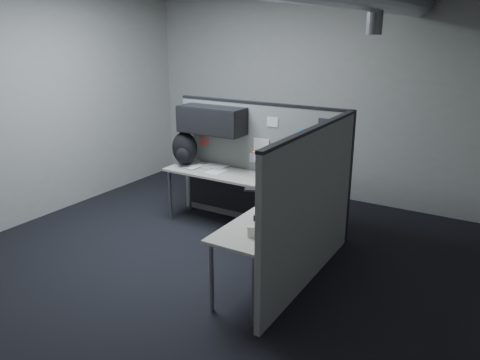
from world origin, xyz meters
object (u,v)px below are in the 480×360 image
Objects in this scene: phone at (267,216)px; monitor at (300,166)px; backpack at (185,149)px; desk at (253,195)px; keyboard at (261,190)px.

monitor is at bearing 108.53° from phone.
monitor is 2.87× the size of phone.
backpack is at bearing 160.34° from phone.
monitor is 1.74m from backpack.
phone is (0.13, -1.05, -0.23)m from monitor.
phone reaches higher than desk.
phone is at bearing -52.99° from desk.
phone reaches higher than keyboard.
monitor is 1.44× the size of keyboard.
desk is 1.05m from phone.
phone is at bearing -37.32° from backpack.
monitor is 1.32× the size of backpack.
backpack is at bearing 166.21° from desk.
keyboard is (0.19, -0.13, 0.13)m from desk.
monitor reaches higher than backpack.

